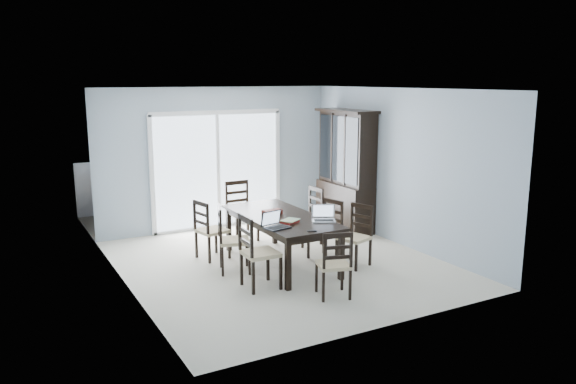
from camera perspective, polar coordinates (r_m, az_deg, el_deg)
name	(u,v)px	position (r m, az deg, el deg)	size (l,w,h in m)	color
floor	(281,264)	(8.55, -0.75, -7.29)	(5.00, 5.00, 0.00)	silver
ceiling	(280,89)	(8.09, -0.80, 10.42)	(5.00, 5.00, 0.00)	white
back_wall	(217,158)	(10.47, -7.21, 3.43)	(4.50, 0.02, 2.60)	#97A7B4
wall_left	(125,194)	(7.46, -16.24, -0.20)	(0.02, 5.00, 2.60)	#97A7B4
wall_right	(400,168)	(9.47, 11.35, 2.45)	(0.02, 5.00, 2.60)	#97A7B4
balcony	(201,217)	(11.64, -8.86, -2.57)	(4.50, 2.00, 0.10)	gray
railing	(184,181)	(12.45, -10.52, 1.10)	(4.50, 0.06, 1.10)	#99999E
dining_table	(281,221)	(8.35, -0.76, -2.92)	(1.00, 2.20, 0.75)	black
china_hutch	(346,171)	(10.35, 5.90, 2.09)	(0.50, 1.38, 2.20)	black
sliding_door	(218,170)	(10.48, -7.14, 2.26)	(2.52, 0.05, 2.18)	silver
chair_left_near	(254,244)	(7.40, -3.51, -5.29)	(0.46, 0.45, 1.16)	black
chair_left_mid	(228,232)	(8.09, -6.15, -4.06)	(0.54, 0.54, 1.12)	black
chair_left_far	(207,224)	(8.68, -8.22, -3.19)	(0.49, 0.48, 1.08)	black
chair_right_near	(357,228)	(8.43, 7.07, -3.69)	(0.51, 0.51, 1.05)	black
chair_right_mid	(329,223)	(8.72, 4.16, -3.14)	(0.50, 0.49, 1.04)	black
chair_right_far	(311,209)	(9.47, 2.31, -1.77)	(0.44, 0.43, 1.10)	black
chair_end_near	(335,258)	(7.11, 4.83, -6.65)	(0.49, 0.49, 1.03)	black
chair_end_far	(240,204)	(9.74, -4.93, -1.21)	(0.45, 0.46, 1.17)	black
laptop_dark	(277,224)	(7.62, -1.09, -3.32)	(0.37, 0.29, 0.23)	black
laptop_silver	(324,218)	(8.00, 3.66, -2.61)	(0.40, 0.36, 0.23)	silver
book_stack	(290,221)	(7.92, 0.19, -2.98)	(0.32, 0.30, 0.04)	maroon
cell_phone	(312,231)	(7.48, 2.43, -3.99)	(0.12, 0.05, 0.01)	black
game_box	(272,212)	(8.39, -1.62, -2.06)	(0.29, 0.14, 0.07)	#501310
hot_tub	(176,191)	(11.49, -11.32, 0.10)	(2.04, 1.82, 1.05)	brown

